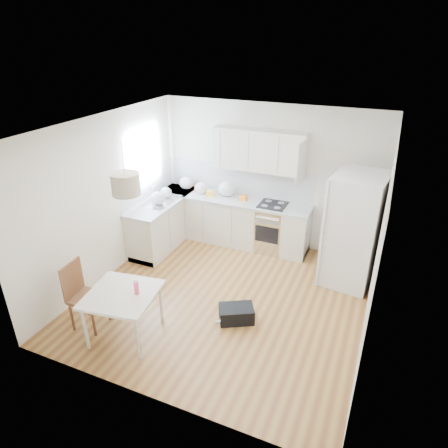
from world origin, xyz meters
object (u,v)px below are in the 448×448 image
dining_chair (88,296)px  refrigerator (355,230)px  gym_bag (236,314)px  dining_table (122,298)px

dining_chair → refrigerator: bearing=34.9°
gym_bag → dining_table: bearing=-174.3°
refrigerator → dining_chair: bearing=-132.9°
refrigerator → dining_table: 3.75m
gym_bag → refrigerator: bearing=23.6°
refrigerator → gym_bag: (-1.34, -1.76, -0.82)m
dining_chair → gym_bag: dining_chair is taller
dining_table → refrigerator: bearing=37.0°
gym_bag → dining_chair: bearing=177.0°
dining_table → gym_bag: size_ratio=2.04×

